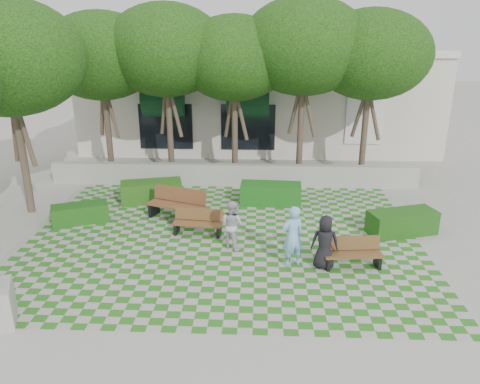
{
  "coord_description": "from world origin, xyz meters",
  "views": [
    {
      "loc": [
        1.11,
        -12.09,
        6.3
      ],
      "look_at": [
        0.5,
        1.5,
        1.4
      ],
      "focal_mm": 35.0,
      "sensor_mm": 36.0,
      "label": 1
    }
  ],
  "objects_px": {
    "hedge_midright": "(271,194)",
    "person_dark": "(325,242)",
    "bench_west": "(177,205)",
    "person_white": "(232,225)",
    "hedge_midleft": "(152,191)",
    "bench_mid": "(198,223)",
    "bench_east": "(352,253)",
    "person_blue": "(293,236)",
    "hedge_east": "(402,222)",
    "hedge_west": "(80,213)"
  },
  "relations": [
    {
      "from": "hedge_east",
      "to": "person_white",
      "type": "xyz_separation_m",
      "value": [
        -5.33,
        -1.26,
        0.37
      ]
    },
    {
      "from": "bench_west",
      "to": "bench_mid",
      "type": "bearing_deg",
      "value": -33.0
    },
    {
      "from": "hedge_midleft",
      "to": "person_white",
      "type": "relative_size",
      "value": 1.5
    },
    {
      "from": "bench_east",
      "to": "hedge_midright",
      "type": "relative_size",
      "value": 0.74
    },
    {
      "from": "person_dark",
      "to": "person_white",
      "type": "bearing_deg",
      "value": -16.57
    },
    {
      "from": "bench_west",
      "to": "hedge_midleft",
      "type": "height_order",
      "value": "bench_west"
    },
    {
      "from": "bench_mid",
      "to": "hedge_west",
      "type": "distance_m",
      "value": 4.15
    },
    {
      "from": "bench_west",
      "to": "hedge_west",
      "type": "relative_size",
      "value": 1.18
    },
    {
      "from": "hedge_midleft",
      "to": "bench_east",
      "type": "bearing_deg",
      "value": -35.71
    },
    {
      "from": "hedge_west",
      "to": "person_white",
      "type": "distance_m",
      "value": 5.49
    },
    {
      "from": "hedge_midleft",
      "to": "person_white",
      "type": "distance_m",
      "value": 4.98
    },
    {
      "from": "person_blue",
      "to": "hedge_midright",
      "type": "bearing_deg",
      "value": -108.01
    },
    {
      "from": "hedge_east",
      "to": "person_dark",
      "type": "height_order",
      "value": "person_dark"
    },
    {
      "from": "bench_west",
      "to": "hedge_west",
      "type": "height_order",
      "value": "bench_west"
    },
    {
      "from": "bench_east",
      "to": "person_white",
      "type": "height_order",
      "value": "person_white"
    },
    {
      "from": "hedge_west",
      "to": "person_blue",
      "type": "height_order",
      "value": "person_blue"
    },
    {
      "from": "bench_west",
      "to": "hedge_midleft",
      "type": "distance_m",
      "value": 2.05
    },
    {
      "from": "hedge_midleft",
      "to": "person_dark",
      "type": "distance_m",
      "value": 7.59
    },
    {
      "from": "bench_west",
      "to": "person_white",
      "type": "bearing_deg",
      "value": -25.19
    },
    {
      "from": "bench_east",
      "to": "person_dark",
      "type": "height_order",
      "value": "person_dark"
    },
    {
      "from": "person_dark",
      "to": "person_white",
      "type": "distance_m",
      "value": 2.8
    },
    {
      "from": "hedge_midright",
      "to": "hedge_midleft",
      "type": "relative_size",
      "value": 0.99
    },
    {
      "from": "hedge_west",
      "to": "hedge_midleft",
      "type": "bearing_deg",
      "value": 46.82
    },
    {
      "from": "hedge_east",
      "to": "hedge_midleft",
      "type": "xyz_separation_m",
      "value": [
        -8.58,
        2.49,
        0.01
      ]
    },
    {
      "from": "hedge_east",
      "to": "hedge_midleft",
      "type": "height_order",
      "value": "hedge_midleft"
    },
    {
      "from": "bench_mid",
      "to": "person_dark",
      "type": "relative_size",
      "value": 1.05
    },
    {
      "from": "bench_mid",
      "to": "person_dark",
      "type": "height_order",
      "value": "person_dark"
    },
    {
      "from": "person_white",
      "to": "person_blue",
      "type": "bearing_deg",
      "value": -176.05
    },
    {
      "from": "hedge_east",
      "to": "hedge_midleft",
      "type": "relative_size",
      "value": 0.96
    },
    {
      "from": "bench_east",
      "to": "person_blue",
      "type": "distance_m",
      "value": 1.71
    },
    {
      "from": "bench_west",
      "to": "hedge_midleft",
      "type": "xyz_separation_m",
      "value": [
        -1.25,
        1.62,
        -0.12
      ]
    },
    {
      "from": "bench_west",
      "to": "person_blue",
      "type": "distance_m",
      "value": 4.88
    },
    {
      "from": "bench_mid",
      "to": "person_blue",
      "type": "bearing_deg",
      "value": -27.59
    },
    {
      "from": "bench_east",
      "to": "bench_mid",
      "type": "relative_size",
      "value": 1.02
    },
    {
      "from": "bench_west",
      "to": "person_white",
      "type": "relative_size",
      "value": 1.43
    },
    {
      "from": "bench_west",
      "to": "person_blue",
      "type": "relative_size",
      "value": 1.21
    },
    {
      "from": "hedge_midright",
      "to": "person_dark",
      "type": "height_order",
      "value": "person_dark"
    },
    {
      "from": "hedge_midright",
      "to": "person_dark",
      "type": "relative_size",
      "value": 1.46
    },
    {
      "from": "hedge_west",
      "to": "person_dark",
      "type": "xyz_separation_m",
      "value": [
        7.78,
        -2.77,
        0.44
      ]
    },
    {
      "from": "hedge_midright",
      "to": "person_dark",
      "type": "bearing_deg",
      "value": -74.09
    },
    {
      "from": "hedge_midleft",
      "to": "person_dark",
      "type": "relative_size",
      "value": 1.47
    },
    {
      "from": "bench_mid",
      "to": "hedge_east",
      "type": "height_order",
      "value": "bench_mid"
    },
    {
      "from": "hedge_midright",
      "to": "hedge_east",
      "type": "bearing_deg",
      "value": -30.58
    },
    {
      "from": "hedge_midright",
      "to": "hedge_west",
      "type": "bearing_deg",
      "value": -162.47
    },
    {
      "from": "person_blue",
      "to": "person_dark",
      "type": "distance_m",
      "value": 0.88
    },
    {
      "from": "bench_west",
      "to": "person_dark",
      "type": "bearing_deg",
      "value": -13.65
    },
    {
      "from": "bench_mid",
      "to": "hedge_midright",
      "type": "distance_m",
      "value": 3.64
    },
    {
      "from": "bench_west",
      "to": "person_white",
      "type": "distance_m",
      "value": 2.94
    },
    {
      "from": "hedge_midright",
      "to": "person_blue",
      "type": "distance_m",
      "value": 4.76
    },
    {
      "from": "person_white",
      "to": "hedge_west",
      "type": "bearing_deg",
      "value": 16.93
    }
  ]
}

